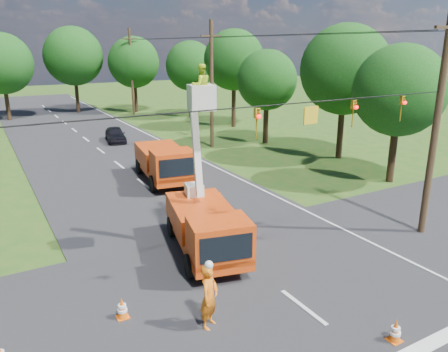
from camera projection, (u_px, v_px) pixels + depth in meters
ground at (119, 165)px, 30.69m from camera, size 140.00×140.00×0.00m
road_main at (119, 165)px, 30.69m from camera, size 12.00×100.00×0.06m
road_cross at (267, 280)px, 15.74m from camera, size 56.00×10.00×0.07m
edge_line at (191, 156)px, 33.35m from camera, size 0.12×90.00×0.02m
bucket_truck at (206, 217)px, 17.34m from camera, size 3.44×6.24×7.48m
second_truck at (164, 162)px, 26.77m from camera, size 3.28×6.66×2.39m
ground_worker at (209, 297)px, 12.86m from camera, size 0.89×0.84×2.05m
distant_car at (115, 134)px, 37.99m from camera, size 2.14×4.02×1.30m
traffic_cone_1 at (395, 331)px, 12.38m from camera, size 0.38×0.38×0.71m
traffic_cone_2 at (223, 222)px, 19.94m from camera, size 0.38×0.38×0.71m
traffic_cone_3 at (220, 198)px, 23.08m from camera, size 0.38×0.38×0.71m
traffic_cone_4 at (122, 308)px, 13.45m from camera, size 0.38×0.38×0.71m
traffic_cone_7 at (178, 164)px, 29.72m from camera, size 0.38×0.38×0.71m
pole_right_near at (437, 120)px, 18.30m from camera, size 1.80×0.30×10.00m
pole_right_mid at (212, 84)px, 34.92m from camera, size 1.80×0.30×10.00m
pole_right_far at (132, 71)px, 51.54m from camera, size 1.80×0.30×10.00m
signal_span at (325, 113)px, 15.09m from camera, size 18.00×0.29×1.07m
tree_right_a at (400, 91)px, 25.54m from camera, size 5.40×5.40×8.28m
tree_right_b at (345, 70)px, 30.98m from camera, size 6.40×6.40×9.65m
tree_right_c at (267, 80)px, 36.27m from camera, size 5.00×5.00×7.83m
tree_right_d at (234, 60)px, 43.28m from camera, size 6.00×6.00×9.70m
tree_right_e at (190, 66)px, 49.70m from camera, size 5.60×5.60×8.63m
tree_far_a at (2, 63)px, 47.29m from camera, size 6.60×6.60×9.50m
tree_far_b at (73, 56)px, 52.58m from camera, size 7.00×7.00×10.32m
tree_far_c at (134, 62)px, 53.40m from camera, size 6.20×6.20×9.18m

